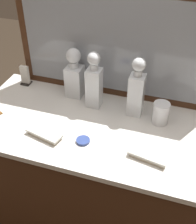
{
  "coord_description": "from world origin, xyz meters",
  "views": [
    {
      "loc": [
        0.33,
        -1.02,
        1.76
      ],
      "look_at": [
        0.0,
        0.0,
        0.93
      ],
      "focal_mm": 48.24,
      "sensor_mm": 36.0,
      "label": 1
    }
  ],
  "objects_px": {
    "crystal_decanter_left": "(136,92)",
    "crystal_decanter_center": "(94,85)",
    "crystal_decanter_far_right": "(75,77)",
    "crystal_tumbler_right": "(161,114)",
    "silver_brush_rear": "(148,156)",
    "silver_brush_right": "(44,134)",
    "porcelain_dish": "(83,141)",
    "napkin_holder": "(25,76)"
  },
  "relations": [
    {
      "from": "crystal_decanter_center",
      "to": "silver_brush_rear",
      "type": "bearing_deg",
      "value": -40.92
    },
    {
      "from": "crystal_decanter_left",
      "to": "crystal_decanter_center",
      "type": "bearing_deg",
      "value": 179.48
    },
    {
      "from": "crystal_decanter_center",
      "to": "silver_brush_rear",
      "type": "height_order",
      "value": "crystal_decanter_center"
    },
    {
      "from": "crystal_decanter_left",
      "to": "napkin_holder",
      "type": "relative_size",
      "value": 2.73
    },
    {
      "from": "napkin_holder",
      "to": "crystal_decanter_far_right",
      "type": "bearing_deg",
      "value": -2.64
    },
    {
      "from": "crystal_tumbler_right",
      "to": "silver_brush_right",
      "type": "relative_size",
      "value": 0.6
    },
    {
      "from": "silver_brush_right",
      "to": "porcelain_dish",
      "type": "height_order",
      "value": "silver_brush_right"
    },
    {
      "from": "porcelain_dish",
      "to": "silver_brush_rear",
      "type": "bearing_deg",
      "value": -2.31
    },
    {
      "from": "crystal_decanter_far_right",
      "to": "napkin_holder",
      "type": "xyz_separation_m",
      "value": [
        -0.3,
        0.01,
        -0.06
      ]
    },
    {
      "from": "porcelain_dish",
      "to": "napkin_holder",
      "type": "distance_m",
      "value": 0.58
    },
    {
      "from": "crystal_tumbler_right",
      "to": "silver_brush_rear",
      "type": "distance_m",
      "value": 0.25
    },
    {
      "from": "porcelain_dish",
      "to": "napkin_holder",
      "type": "relative_size",
      "value": 0.55
    },
    {
      "from": "napkin_holder",
      "to": "crystal_tumbler_right",
      "type": "bearing_deg",
      "value": -7.85
    },
    {
      "from": "crystal_decanter_far_right",
      "to": "crystal_decanter_center",
      "type": "distance_m",
      "value": 0.14
    },
    {
      "from": "silver_brush_rear",
      "to": "napkin_holder",
      "type": "distance_m",
      "value": 0.84
    },
    {
      "from": "crystal_decanter_left",
      "to": "silver_brush_right",
      "type": "height_order",
      "value": "crystal_decanter_left"
    },
    {
      "from": "silver_brush_rear",
      "to": "napkin_holder",
      "type": "height_order",
      "value": "napkin_holder"
    },
    {
      "from": "crystal_decanter_far_right",
      "to": "silver_brush_right",
      "type": "height_order",
      "value": "crystal_decanter_far_right"
    },
    {
      "from": "crystal_decanter_far_right",
      "to": "silver_brush_rear",
      "type": "xyz_separation_m",
      "value": [
        0.45,
        -0.34,
        -0.09
      ]
    },
    {
      "from": "crystal_decanter_center",
      "to": "silver_brush_right",
      "type": "height_order",
      "value": "crystal_decanter_center"
    },
    {
      "from": "crystal_tumbler_right",
      "to": "silver_brush_rear",
      "type": "bearing_deg",
      "value": -91.62
    },
    {
      "from": "crystal_decanter_left",
      "to": "crystal_tumbler_right",
      "type": "relative_size",
      "value": 2.8
    },
    {
      "from": "porcelain_dish",
      "to": "crystal_decanter_center",
      "type": "bearing_deg",
      "value": 98.53
    },
    {
      "from": "crystal_decanter_far_right",
      "to": "silver_brush_rear",
      "type": "height_order",
      "value": "crystal_decanter_far_right"
    },
    {
      "from": "silver_brush_rear",
      "to": "porcelain_dish",
      "type": "height_order",
      "value": "silver_brush_rear"
    },
    {
      "from": "silver_brush_right",
      "to": "crystal_decanter_far_right",
      "type": "bearing_deg",
      "value": 88.3
    },
    {
      "from": "crystal_tumbler_right",
      "to": "porcelain_dish",
      "type": "relative_size",
      "value": 1.77
    },
    {
      "from": "crystal_decanter_far_right",
      "to": "crystal_decanter_center",
      "type": "xyz_separation_m",
      "value": [
        0.12,
        -0.06,
        0.01
      ]
    },
    {
      "from": "porcelain_dish",
      "to": "crystal_decanter_far_right",
      "type": "bearing_deg",
      "value": 116.67
    },
    {
      "from": "napkin_holder",
      "to": "crystal_decanter_center",
      "type": "bearing_deg",
      "value": -9.33
    },
    {
      "from": "crystal_decanter_center",
      "to": "napkin_holder",
      "type": "xyz_separation_m",
      "value": [
        -0.43,
        0.07,
        -0.07
      ]
    },
    {
      "from": "crystal_decanter_left",
      "to": "crystal_decanter_center",
      "type": "height_order",
      "value": "crystal_decanter_left"
    },
    {
      "from": "crystal_decanter_center",
      "to": "napkin_holder",
      "type": "relative_size",
      "value": 2.67
    },
    {
      "from": "porcelain_dish",
      "to": "crystal_tumbler_right",
      "type": "bearing_deg",
      "value": 38.94
    },
    {
      "from": "crystal_tumbler_right",
      "to": "crystal_decanter_center",
      "type": "bearing_deg",
      "value": 174.05
    },
    {
      "from": "crystal_decanter_far_right",
      "to": "crystal_decanter_center",
      "type": "relative_size",
      "value": 0.91
    },
    {
      "from": "crystal_decanter_far_right",
      "to": "porcelain_dish",
      "type": "xyz_separation_m",
      "value": [
        0.17,
        -0.33,
        -0.1
      ]
    },
    {
      "from": "crystal_tumbler_right",
      "to": "silver_brush_right",
      "type": "bearing_deg",
      "value": -151.26
    },
    {
      "from": "crystal_tumbler_right",
      "to": "porcelain_dish",
      "type": "xyz_separation_m",
      "value": [
        -0.3,
        -0.24,
        -0.04
      ]
    },
    {
      "from": "crystal_decanter_far_right",
      "to": "porcelain_dish",
      "type": "height_order",
      "value": "crystal_decanter_far_right"
    },
    {
      "from": "crystal_decanter_far_right",
      "to": "crystal_tumbler_right",
      "type": "bearing_deg",
      "value": -11.19
    },
    {
      "from": "crystal_decanter_center",
      "to": "crystal_decanter_far_right",
      "type": "bearing_deg",
      "value": 155.76
    }
  ]
}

